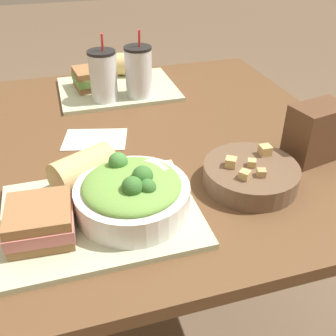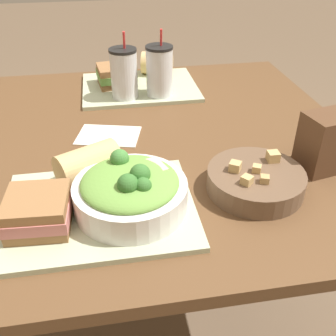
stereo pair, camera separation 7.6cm
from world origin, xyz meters
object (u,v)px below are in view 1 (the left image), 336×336
Objects in this scene: soup_bowl at (251,174)px; drink_cup_dark at (103,77)px; drink_cup_red at (139,73)px; chip_bag at (316,132)px; salad_bowl at (132,193)px; baguette_far at (133,64)px; baguette_near at (84,169)px; napkin_folded at (95,139)px; sandwich_far at (93,78)px; sandwich_near at (40,221)px.

soup_bowl is 0.57m from drink_cup_dark.
drink_cup_red is 1.43× the size of chip_bag.
salad_bowl is 0.55m from drink_cup_dark.
soup_bowl is 0.20m from chip_bag.
baguette_far is 0.71m from chip_bag.
soup_bowl is 1.36× the size of baguette_near.
napkin_folded is at bearing -105.70° from drink_cup_dark.
baguette_near is at bearing -105.90° from sandwich_far.
drink_cup_dark reaches higher than soup_bowl.
baguette_far reaches higher than sandwich_far.
chip_bag reaches higher than sandwich_near.
salad_bowl is 0.14m from baguette_near.
salad_bowl is 1.09× the size of drink_cup_red.
sandwich_near is at bearing 178.43° from chip_bag.
baguette_far is 0.46m from napkin_folded.
drink_cup_red is (0.22, 0.43, 0.03)m from baguette_near.
drink_cup_dark is 0.63m from chip_bag.
soup_bowl is 1.67× the size of baguette_far.
napkin_folded is at bearing -103.98° from sandwich_far.
chip_bag is at bearing 13.64° from sandwich_near.
sandwich_near is at bearing -118.56° from drink_cup_red.
drink_cup_dark is 1.41× the size of chip_bag.
soup_bowl is 1.01× the size of drink_cup_red.
baguette_near and baguette_far have the same top height.
baguette_near is (-0.08, 0.11, -0.00)m from salad_bowl.
drink_cup_red is (-0.13, 0.52, 0.06)m from soup_bowl.
chip_bag is (0.32, -0.46, -0.02)m from drink_cup_red.
baguette_near is 1.07× the size of chip_bag.
baguette_far is at bearing 21.01° from sandwich_far.
sandwich_far reaches higher than napkin_folded.
sandwich_far is 0.72× the size of napkin_folded.
drink_cup_red is (0.11, 0.00, 0.00)m from drink_cup_dark.
chip_bag is at bearing -120.18° from baguette_near.
drink_cup_red is at bearing 0.00° from drink_cup_dark.
drink_cup_red reaches higher than napkin_folded.
sandwich_near is 0.99× the size of baguette_far.
sandwich_near is (-0.44, -0.05, 0.02)m from soup_bowl.
chip_bag reaches higher than salad_bowl.
soup_bowl is at bearing -76.29° from drink_cup_red.
sandwich_far is at bearing 112.23° from soup_bowl.
drink_cup_dark is (0.20, 0.57, 0.04)m from sandwich_near.
baguette_far reaches higher than soup_bowl.
drink_cup_dark is at bearing 86.77° from salad_bowl.
chip_bag is at bearing -55.38° from drink_cup_red.
drink_cup_red reaches higher than baguette_near.
baguette_far is 0.87× the size of chip_bag.
chip_bag is at bearing -58.41° from sandwich_far.
napkin_folded is at bearing -127.25° from drink_cup_red.
baguette_near is at bearing 166.42° from soup_bowl.
drink_cup_red is 1.10× the size of napkin_folded.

